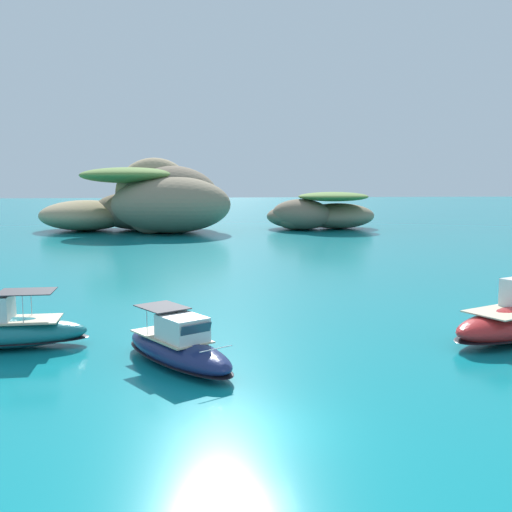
{
  "coord_description": "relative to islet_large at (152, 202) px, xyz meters",
  "views": [
    {
      "loc": [
        -1.83,
        -17.54,
        7.46
      ],
      "look_at": [
        1.85,
        17.95,
        2.85
      ],
      "focal_mm": 43.5,
      "sensor_mm": 36.0,
      "label": 1
    }
  ],
  "objects": [
    {
      "name": "ground_plane",
      "position": [
        7.18,
        -68.11,
        -3.94
      ],
      "size": [
        400.0,
        400.0,
        0.0
      ],
      "primitive_type": "plane",
      "color": "#0F7F89"
    },
    {
      "name": "islet_small",
      "position": [
        22.69,
        0.76,
        -1.84
      ],
      "size": [
        18.78,
        14.17,
        5.27
      ],
      "color": "#84755B",
      "rests_on": "ground"
    },
    {
      "name": "islet_large",
      "position": [
        0.0,
        0.0,
        0.0
      ],
      "size": [
        28.57,
        23.4,
        9.97
      ],
      "color": "#9E8966",
      "rests_on": "ground"
    },
    {
      "name": "motorboat_navy",
      "position": [
        4.75,
        -61.6,
        -3.24
      ],
      "size": [
        5.48,
        6.96,
        2.17
      ],
      "color": "navy",
      "rests_on": "ground"
    }
  ]
}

